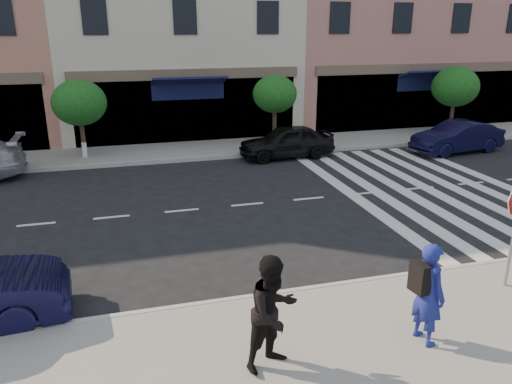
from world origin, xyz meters
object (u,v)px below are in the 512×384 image
car_far_mid (286,142)px  car_far_right (457,137)px  photographer (428,293)px  walker (273,313)px

car_far_mid → car_far_right: (7.30, -1.13, 0.00)m
car_far_mid → car_far_right: bearing=77.5°
photographer → car_far_mid: bearing=-17.3°
photographer → walker: (-2.64, 0.07, 0.04)m
photographer → car_far_mid: 12.91m
walker → car_far_mid: bearing=45.4°
walker → car_far_right: size_ratio=0.46×
walker → car_far_right: (11.83, 11.56, -0.41)m
car_far_mid → walker: bearing=-23.3°
car_far_mid → car_far_right: car_far_right is taller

